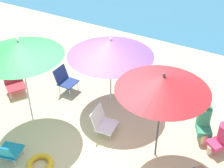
{
  "coord_description": "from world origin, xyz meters",
  "views": [
    {
      "loc": [
        3.06,
        -4.36,
        4.89
      ],
      "look_at": [
        -0.02,
        0.93,
        0.7
      ],
      "focal_mm": 48.86,
      "sensor_mm": 36.0,
      "label": 1
    }
  ],
  "objects_px": {
    "beach_chair_a": "(6,151)",
    "beach_chair_d": "(153,75)",
    "beach_chair_c": "(65,79)",
    "person_a": "(223,135)",
    "umbrella_green": "(19,49)",
    "beach_chair_e": "(102,121)",
    "umbrella_purple": "(111,47)",
    "umbrella_red": "(163,83)",
    "beach_chair_b": "(14,82)",
    "person_d": "(204,119)",
    "swim_ring": "(40,164)"
  },
  "relations": [
    {
      "from": "umbrella_purple",
      "to": "beach_chair_b",
      "type": "distance_m",
      "value": 2.93
    },
    {
      "from": "beach_chair_d",
      "to": "umbrella_red",
      "type": "bearing_deg",
      "value": 73.9
    },
    {
      "from": "beach_chair_b",
      "to": "person_d",
      "type": "height_order",
      "value": "person_d"
    },
    {
      "from": "person_a",
      "to": "person_d",
      "type": "relative_size",
      "value": 0.9
    },
    {
      "from": "beach_chair_a",
      "to": "beach_chair_d",
      "type": "distance_m",
      "value": 4.3
    },
    {
      "from": "umbrella_green",
      "to": "beach_chair_a",
      "type": "relative_size",
      "value": 3.38
    },
    {
      "from": "beach_chair_a",
      "to": "beach_chair_c",
      "type": "xyz_separation_m",
      "value": [
        -0.56,
        2.66,
        0.05
      ]
    },
    {
      "from": "umbrella_purple",
      "to": "beach_chair_e",
      "type": "height_order",
      "value": "umbrella_purple"
    },
    {
      "from": "umbrella_red",
      "to": "beach_chair_d",
      "type": "relative_size",
      "value": 2.76
    },
    {
      "from": "beach_chair_b",
      "to": "umbrella_red",
      "type": "bearing_deg",
      "value": 28.83
    },
    {
      "from": "beach_chair_b",
      "to": "beach_chair_e",
      "type": "relative_size",
      "value": 1.22
    },
    {
      "from": "beach_chair_a",
      "to": "person_a",
      "type": "relative_size",
      "value": 0.75
    },
    {
      "from": "umbrella_red",
      "to": "swim_ring",
      "type": "xyz_separation_m",
      "value": [
        -1.9,
        -1.47,
        -1.77
      ]
    },
    {
      "from": "umbrella_purple",
      "to": "beach_chair_c",
      "type": "distance_m",
      "value": 1.79
    },
    {
      "from": "beach_chair_b",
      "to": "person_d",
      "type": "relative_size",
      "value": 0.79
    },
    {
      "from": "umbrella_red",
      "to": "beach_chair_a",
      "type": "distance_m",
      "value": 3.41
    },
    {
      "from": "beach_chair_e",
      "to": "person_a",
      "type": "relative_size",
      "value": 0.73
    },
    {
      "from": "beach_chair_d",
      "to": "person_a",
      "type": "height_order",
      "value": "person_a"
    },
    {
      "from": "beach_chair_b",
      "to": "beach_chair_e",
      "type": "xyz_separation_m",
      "value": [
        2.9,
        -0.17,
        0.01
      ]
    },
    {
      "from": "beach_chair_d",
      "to": "swim_ring",
      "type": "distance_m",
      "value": 3.9
    },
    {
      "from": "beach_chair_c",
      "to": "person_a",
      "type": "xyz_separation_m",
      "value": [
        4.23,
        -0.1,
        0.04
      ]
    },
    {
      "from": "umbrella_red",
      "to": "umbrella_purple",
      "type": "distance_m",
      "value": 2.13
    },
    {
      "from": "person_a",
      "to": "beach_chair_c",
      "type": "bearing_deg",
      "value": -57.24
    },
    {
      "from": "umbrella_red",
      "to": "beach_chair_e",
      "type": "relative_size",
      "value": 3.31
    },
    {
      "from": "umbrella_purple",
      "to": "swim_ring",
      "type": "distance_m",
      "value": 3.03
    },
    {
      "from": "beach_chair_c",
      "to": "person_a",
      "type": "distance_m",
      "value": 4.23
    },
    {
      "from": "umbrella_green",
      "to": "beach_chair_e",
      "type": "bearing_deg",
      "value": 15.09
    },
    {
      "from": "person_d",
      "to": "swim_ring",
      "type": "relative_size",
      "value": 1.75
    },
    {
      "from": "beach_chair_e",
      "to": "person_a",
      "type": "distance_m",
      "value": 2.61
    },
    {
      "from": "umbrella_red",
      "to": "person_a",
      "type": "xyz_separation_m",
      "value": [
        1.15,
        0.84,
        -1.43
      ]
    },
    {
      "from": "umbrella_purple",
      "to": "person_a",
      "type": "bearing_deg",
      "value": -6.21
    },
    {
      "from": "umbrella_green",
      "to": "beach_chair_a",
      "type": "height_order",
      "value": "umbrella_green"
    },
    {
      "from": "person_d",
      "to": "beach_chair_a",
      "type": "bearing_deg",
      "value": -74.97
    },
    {
      "from": "beach_chair_a",
      "to": "beach_chair_c",
      "type": "distance_m",
      "value": 2.71
    },
    {
      "from": "beach_chair_d",
      "to": "beach_chair_e",
      "type": "bearing_deg",
      "value": 43.02
    },
    {
      "from": "beach_chair_a",
      "to": "beach_chair_e",
      "type": "distance_m",
      "value": 2.12
    },
    {
      "from": "umbrella_red",
      "to": "person_d",
      "type": "xyz_separation_m",
      "value": [
        0.67,
        1.08,
        -1.36
      ]
    },
    {
      "from": "umbrella_green",
      "to": "beach_chair_b",
      "type": "xyz_separation_m",
      "value": [
        -1.18,
        0.64,
        -1.62
      ]
    },
    {
      "from": "beach_chair_d",
      "to": "beach_chair_a",
      "type": "bearing_deg",
      "value": 29.32
    },
    {
      "from": "umbrella_purple",
      "to": "swim_ring",
      "type": "height_order",
      "value": "umbrella_purple"
    },
    {
      "from": "beach_chair_a",
      "to": "beach_chair_d",
      "type": "height_order",
      "value": "beach_chair_d"
    },
    {
      "from": "beach_chair_e",
      "to": "person_d",
      "type": "relative_size",
      "value": 0.65
    },
    {
      "from": "swim_ring",
      "to": "person_d",
      "type": "bearing_deg",
      "value": 44.77
    },
    {
      "from": "umbrella_green",
      "to": "beach_chair_d",
      "type": "distance_m",
      "value": 3.73
    },
    {
      "from": "beach_chair_a",
      "to": "beach_chair_b",
      "type": "height_order",
      "value": "beach_chair_a"
    },
    {
      "from": "swim_ring",
      "to": "beach_chair_c",
      "type": "bearing_deg",
      "value": 116.24
    },
    {
      "from": "beach_chair_b",
      "to": "beach_chair_d",
      "type": "distance_m",
      "value": 3.79
    },
    {
      "from": "beach_chair_b",
      "to": "swim_ring",
      "type": "bearing_deg",
      "value": -4.04
    },
    {
      "from": "beach_chair_c",
      "to": "beach_chair_d",
      "type": "distance_m",
      "value": 2.43
    },
    {
      "from": "beach_chair_d",
      "to": "person_a",
      "type": "relative_size",
      "value": 0.87
    }
  ]
}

